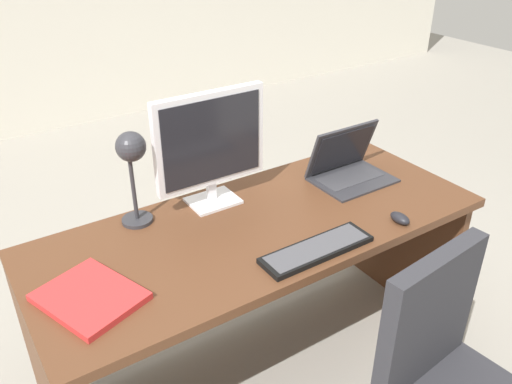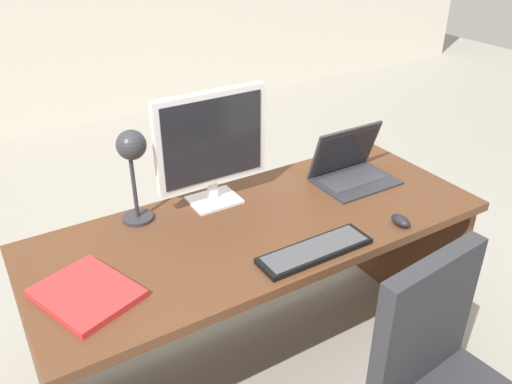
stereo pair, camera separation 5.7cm
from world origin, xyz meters
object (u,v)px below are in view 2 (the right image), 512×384
(desk_lamp, at_px, (132,157))
(book, at_px, (87,293))
(monitor, at_px, (212,143))
(laptop, at_px, (349,163))
(keyboard, at_px, (315,250))
(mouse, at_px, (401,221))
(desk, at_px, (254,260))

(desk_lamp, bearing_deg, book, -132.70)
(monitor, height_order, laptop, monitor)
(monitor, height_order, desk_lamp, monitor)
(keyboard, height_order, book, same)
(keyboard, xyz_separation_m, desk_lamp, (-0.45, 0.52, 0.27))
(laptop, height_order, mouse, laptop)
(desk, distance_m, desk_lamp, 0.66)
(monitor, xyz_separation_m, book, (-0.62, -0.32, -0.25))
(desk_lamp, height_order, book, desk_lamp)
(monitor, xyz_separation_m, mouse, (0.53, -0.54, -0.25))
(monitor, distance_m, laptop, 0.65)
(desk, height_order, book, book)
(desk, height_order, desk_lamp, desk_lamp)
(mouse, xyz_separation_m, book, (-1.15, 0.22, -0.01))
(keyboard, distance_m, desk_lamp, 0.74)
(desk, bearing_deg, book, -169.71)
(laptop, relative_size, keyboard, 0.80)
(laptop, bearing_deg, monitor, 168.17)
(mouse, bearing_deg, desk, 142.67)
(monitor, bearing_deg, mouse, -45.48)
(desk, height_order, keyboard, keyboard)
(desk, bearing_deg, laptop, 6.90)
(monitor, height_order, mouse, monitor)
(keyboard, height_order, desk_lamp, desk_lamp)
(desk, bearing_deg, desk_lamp, 153.31)
(monitor, bearing_deg, keyboard, -75.21)
(desk, xyz_separation_m, book, (-0.70, -0.13, 0.22))
(monitor, bearing_deg, desk_lamp, 178.79)
(laptop, bearing_deg, keyboard, -141.24)
(monitor, distance_m, keyboard, 0.59)
(desk, xyz_separation_m, desk_lamp, (-0.40, 0.20, 0.49))
(keyboard, relative_size, mouse, 4.86)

